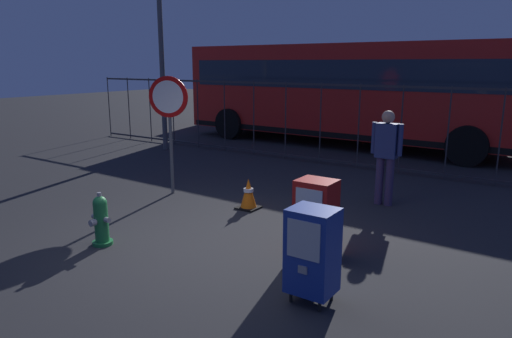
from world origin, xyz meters
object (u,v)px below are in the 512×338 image
at_px(newspaper_box_primary, 312,251).
at_px(pedestrian, 386,152).
at_px(newspaper_box_secondary, 316,214).
at_px(traffic_cone, 248,194).
at_px(bus_near, 350,89).
at_px(stop_sign, 169,110).
at_px(bus_far, 338,82).
at_px(fire_hydrant, 101,220).

height_order(newspaper_box_primary, pedestrian, pedestrian).
distance_m(newspaper_box_secondary, pedestrian, 2.75).
xyz_separation_m(traffic_cone, bus_near, (-1.23, 7.09, 1.45)).
bearing_deg(stop_sign, bus_far, 98.50).
bearing_deg(bus_far, bus_near, -53.31).
distance_m(traffic_cone, bus_near, 7.34).
distance_m(newspaper_box_primary, bus_near, 10.10).
bearing_deg(newspaper_box_primary, traffic_cone, 136.70).
bearing_deg(fire_hydrant, newspaper_box_primary, 3.96).
height_order(traffic_cone, bus_far, bus_far).
relative_size(bus_near, bus_far, 0.98).
bearing_deg(newspaper_box_primary, bus_near, 111.27).
bearing_deg(fire_hydrant, traffic_cone, 73.65).
xyz_separation_m(traffic_cone, bus_far, (-3.43, 11.08, 1.45)).
relative_size(fire_hydrant, bus_near, 0.07).
distance_m(pedestrian, traffic_cone, 2.50).
relative_size(fire_hydrant, pedestrian, 0.45).
bearing_deg(fire_hydrant, bus_far, 101.28).
bearing_deg(newspaper_box_primary, bus_far, 113.64).
bearing_deg(traffic_cone, newspaper_box_secondary, -32.00).
bearing_deg(traffic_cone, pedestrian, 39.95).
bearing_deg(bus_far, newspaper_box_secondary, -58.71).
xyz_separation_m(newspaper_box_primary, pedestrian, (-0.56, 3.81, 0.38)).
xyz_separation_m(newspaper_box_secondary, traffic_cone, (-1.89, 1.18, -0.31)).
bearing_deg(traffic_cone, bus_near, 99.88).
distance_m(stop_sign, bus_near, 7.15).
relative_size(fire_hydrant, newspaper_box_secondary, 0.73).
bearing_deg(bus_near, newspaper_box_secondary, -68.29).
height_order(fire_hydrant, bus_far, bus_far).
bearing_deg(newspaper_box_primary, fire_hydrant, -176.04).
relative_size(newspaper_box_secondary, pedestrian, 0.61).
bearing_deg(bus_far, traffic_cone, -64.95).
xyz_separation_m(fire_hydrant, newspaper_box_primary, (3.14, 0.22, 0.22)).
bearing_deg(stop_sign, fire_hydrant, -66.90).
xyz_separation_m(newspaper_box_primary, traffic_cone, (-2.41, 2.27, -0.31)).
bearing_deg(traffic_cone, stop_sign, -178.68).
bearing_deg(stop_sign, newspaper_box_primary, -28.06).
xyz_separation_m(stop_sign, bus_near, (0.54, 7.13, 0.11)).
bearing_deg(pedestrian, bus_far, 118.97).
relative_size(stop_sign, bus_near, 0.21).
bearing_deg(pedestrian, traffic_cone, -140.05).
bearing_deg(fire_hydrant, stop_sign, 113.10).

